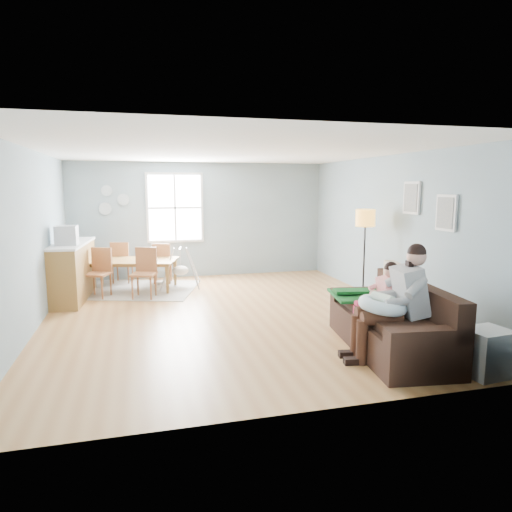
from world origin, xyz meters
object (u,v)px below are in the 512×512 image
object	(u,v)px
storage_cube	(486,352)
chair_se	(145,269)
sofa	(394,327)
chair_ne	(162,261)
toddler	(383,290)
monitor	(66,235)
chair_nw	(121,260)
father	(396,299)
counter	(72,271)
floor_lamp	(365,226)
chair_sw	(99,269)
dining_table	(133,275)
baby_swing	(181,270)

from	to	relation	value
storage_cube	chair_se	world-z (taller)	chair_se
sofa	chair_ne	size ratio (longest dim) A/B	2.55
toddler	monitor	bearing A→B (deg)	142.02
monitor	toddler	bearing A→B (deg)	-37.98
toddler	chair_nw	size ratio (longest dim) A/B	0.99
father	counter	bearing A→B (deg)	134.58
floor_lamp	storage_cube	distance (m)	3.58
chair_sw	chair_nw	bearing A→B (deg)	72.52
storage_cube	chair_ne	bearing A→B (deg)	118.59
chair_sw	chair_ne	bearing A→B (deg)	36.18
chair_sw	chair_ne	distance (m)	1.54
chair_sw	chair_ne	xyz separation A→B (m)	(1.25, 0.91, -0.03)
dining_table	monitor	world-z (taller)	monitor
father	toddler	bearing A→B (deg)	76.51
floor_lamp	dining_table	bearing A→B (deg)	152.36
father	monitor	bearing A→B (deg)	137.24
sofa	monitor	world-z (taller)	monitor
father	baby_swing	size ratio (longest dim) A/B	1.54
chair_ne	counter	xyz separation A→B (m)	(-1.73, -0.98, 0.04)
toddler	monitor	size ratio (longest dim) A/B	2.43
storage_cube	floor_lamp	bearing A→B (deg)	85.91
chair_se	baby_swing	xyz separation A→B (m)	(0.75, 0.75, -0.18)
floor_lamp	chair_nw	xyz separation A→B (m)	(-4.39, 2.90, -0.90)
toddler	chair_nw	world-z (taller)	toddler
counter	storage_cube	bearing A→B (deg)	-45.09
chair_sw	chair_nw	size ratio (longest dim) A/B	1.02
chair_sw	monitor	world-z (taller)	monitor
dining_table	counter	distance (m)	1.24
floor_lamp	baby_swing	bearing A→B (deg)	145.23
father	counter	size ratio (longest dim) A/B	0.73
toddler	baby_swing	world-z (taller)	toddler
dining_table	sofa	bearing A→B (deg)	-38.38
sofa	counter	world-z (taller)	counter
father	chair_nw	size ratio (longest dim) A/B	1.56
chair_ne	father	bearing A→B (deg)	-64.53
chair_se	counter	world-z (taller)	counter
floor_lamp	chair_ne	bearing A→B (deg)	143.22
father	storage_cube	bearing A→B (deg)	-43.12
father	floor_lamp	size ratio (longest dim) A/B	0.84
sofa	dining_table	distance (m)	5.65
baby_swing	chair_sw	bearing A→B (deg)	-163.58
counter	monitor	size ratio (longest dim) A/B	5.23
chair_sw	chair_se	distance (m)	0.90
baby_swing	storage_cube	bearing A→B (deg)	-62.39
dining_table	chair_sw	world-z (taller)	chair_sw
chair_se	floor_lamp	bearing A→B (deg)	-20.31
counter	chair_nw	bearing A→B (deg)	55.62
floor_lamp	chair_nw	size ratio (longest dim) A/B	1.85
chair_nw	dining_table	bearing A→B (deg)	-71.84
counter	dining_table	bearing A→B (deg)	25.63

